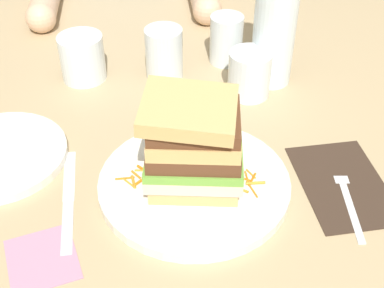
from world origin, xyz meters
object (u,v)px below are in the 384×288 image
Objects in this scene: napkin_dark at (343,183)px; fork at (347,193)px; sandwich at (194,144)px; empty_tumbler_0 at (226,39)px; knife at (68,201)px; empty_tumbler_1 at (164,54)px; empty_tumbler_2 at (82,58)px; main_plate at (194,184)px; juice_glass at (249,76)px; water_bottle at (276,19)px; napkin_pink at (42,259)px.

fork is (-0.00, -0.02, 0.00)m from napkin_dark.
sandwich reaches higher than empty_tumbler_0.
fork reaches higher than knife.
fork is 0.41m from empty_tumbler_1.
napkin_dark is 2.14× the size of empty_tumbler_2.
main_plate is at bearing 3.40° from knife.
sandwich is 0.30m from empty_tumbler_1.
sandwich is at bearing -105.79° from empty_tumbler_0.
sandwich is at bearing -124.46° from main_plate.
juice_glass is 0.84× the size of empty_tumbler_1.
empty_tumbler_2 is (-0.17, 0.31, -0.04)m from sandwich.
juice_glass is at bearing -26.09° from empty_tumbler_1.
water_bottle is at bearing 97.92° from fork.
sandwich reaches higher than fork.
juice_glass is 0.10m from water_bottle.
napkin_dark is 0.88× the size of knife.
juice_glass reaches higher than main_plate.
empty_tumbler_1 reaches higher than empty_tumbler_0.
fork is 1.75× the size of empty_tumbler_1.
napkin_pink is (-0.02, -0.10, -0.00)m from knife.
napkin_pink is at bearing -151.96° from sandwich.
water_bottle is 2.88× the size of napkin_pink.
main_plate is 0.35m from empty_tumbler_2.
water_bottle is (0.34, 0.28, 0.12)m from knife.
juice_glass is 0.46m from napkin_pink.
empty_tumbler_0 reaches higher than napkin_dark.
sandwich is at bearing -121.72° from water_bottle.
empty_tumbler_0 reaches higher than juice_glass.
empty_tumbler_2 is at bearing -172.97° from empty_tumbler_0.
napkin_pink is (-0.18, -0.40, -0.05)m from empty_tumbler_1.
empty_tumbler_2 is at bearing 174.95° from empty_tumbler_1.
fork is 1.80× the size of napkin_pink.
water_bottle reaches higher than fork.
knife is 2.42× the size of empty_tumbler_2.
empty_tumbler_0 is at bearing 7.03° from empty_tumbler_2.
napkin_dark is at bearing -72.24° from empty_tumbler_0.
main_plate is 0.07m from sandwich.
fork is at bearing -82.08° from water_bottle.
empty_tumbler_1 is at bearing -5.05° from empty_tumbler_2.
empty_tumbler_1 is at bearing 171.56° from water_bottle.
empty_tumbler_1 is (-0.02, 0.30, 0.04)m from main_plate.
juice_glass is at bearing 39.01° from knife.
juice_glass is at bearing 62.34° from main_plate.
empty_tumbler_2 is (-0.38, 0.32, 0.04)m from napkin_dark.
main_plate reaches higher than napkin_dark.
fork is 2.01× the size of empty_tumbler_2.
empty_tumbler_2 is (-0.27, -0.03, -0.00)m from empty_tumbler_0.
water_bottle is at bearing 58.28° from sandwich.
sandwich is at bearing -61.57° from empty_tumbler_2.
empty_tumbler_1 is (-0.12, -0.05, 0.00)m from empty_tumbler_0.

